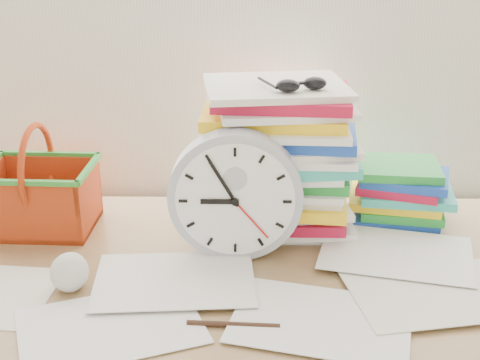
{
  "coord_description": "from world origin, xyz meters",
  "views": [
    {
      "loc": [
        0.06,
        0.37,
        1.43
      ],
      "look_at": [
        0.04,
        1.6,
        0.94
      ],
      "focal_mm": 50.0,
      "sensor_mm": 36.0,
      "label": 1
    }
  ],
  "objects_px": {
    "paper_stack": "(279,158)",
    "desk": "(220,294)",
    "clock": "(235,195)",
    "basket": "(38,178)",
    "book_stack": "(399,192)"
  },
  "relations": [
    {
      "from": "desk",
      "to": "clock",
      "type": "height_order",
      "value": "clock"
    },
    {
      "from": "book_stack",
      "to": "basket",
      "type": "distance_m",
      "value": 0.84
    },
    {
      "from": "paper_stack",
      "to": "basket",
      "type": "distance_m",
      "value": 0.55
    },
    {
      "from": "clock",
      "to": "desk",
      "type": "bearing_deg",
      "value": -131.39
    },
    {
      "from": "paper_stack",
      "to": "desk",
      "type": "bearing_deg",
      "value": -124.84
    },
    {
      "from": "clock",
      "to": "book_stack",
      "type": "height_order",
      "value": "clock"
    },
    {
      "from": "paper_stack",
      "to": "book_stack",
      "type": "xyz_separation_m",
      "value": [
        0.29,
        0.04,
        -0.1
      ]
    },
    {
      "from": "paper_stack",
      "to": "basket",
      "type": "height_order",
      "value": "paper_stack"
    },
    {
      "from": "paper_stack",
      "to": "clock",
      "type": "distance_m",
      "value": 0.18
    },
    {
      "from": "basket",
      "to": "clock",
      "type": "bearing_deg",
      "value": -13.92
    },
    {
      "from": "desk",
      "to": "clock",
      "type": "xyz_separation_m",
      "value": [
        0.03,
        0.04,
        0.21
      ]
    },
    {
      "from": "clock",
      "to": "basket",
      "type": "xyz_separation_m",
      "value": [
        -0.45,
        0.13,
        -0.02
      ]
    },
    {
      "from": "clock",
      "to": "basket",
      "type": "relative_size",
      "value": 1.13
    },
    {
      "from": "clock",
      "to": "basket",
      "type": "distance_m",
      "value": 0.47
    },
    {
      "from": "desk",
      "to": "clock",
      "type": "distance_m",
      "value": 0.22
    }
  ]
}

